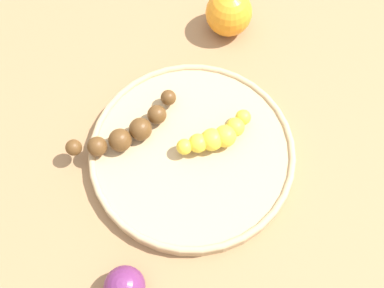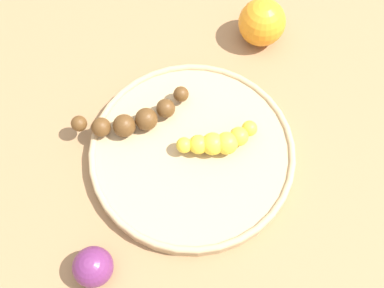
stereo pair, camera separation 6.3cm
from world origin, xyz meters
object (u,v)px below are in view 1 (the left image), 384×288
at_px(banana_yellow, 217,137).
at_px(plum_purple, 125,287).
at_px(orange_fruit, 229,13).
at_px(banana_overripe, 128,131).
at_px(fruit_bowl, 192,152).

distance_m(banana_yellow, plum_purple, 0.24).
bearing_deg(orange_fruit, banana_overripe, -141.18).
bearing_deg(banana_overripe, fruit_bowl, 44.65).
bearing_deg(banana_overripe, orange_fruit, 112.99).
bearing_deg(plum_purple, orange_fruit, 55.31).
relative_size(fruit_bowl, plum_purple, 5.72).
distance_m(banana_yellow, orange_fruit, 0.23).
xyz_separation_m(banana_overripe, banana_yellow, (0.12, -0.04, -0.00)).
relative_size(banana_overripe, orange_fruit, 2.25).
relative_size(banana_yellow, plum_purple, 2.25).
distance_m(banana_overripe, orange_fruit, 0.26).
height_order(banana_yellow, orange_fruit, orange_fruit).
bearing_deg(orange_fruit, fruit_bowl, -120.32).
relative_size(plum_purple, orange_fruit, 0.68).
height_order(fruit_bowl, banana_overripe, banana_overripe).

